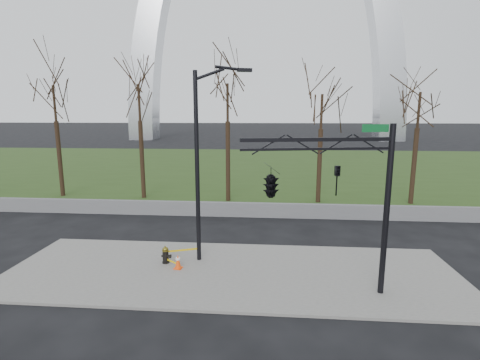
# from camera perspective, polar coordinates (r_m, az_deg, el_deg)

# --- Properties ---
(ground) EXTENTS (500.00, 500.00, 0.00)m
(ground) POSITION_cam_1_polar(r_m,az_deg,el_deg) (14.76, -1.44, -14.70)
(ground) COLOR black
(ground) RESTS_ON ground
(sidewalk) EXTENTS (18.00, 6.00, 0.10)m
(sidewalk) POSITION_cam_1_polar(r_m,az_deg,el_deg) (14.74, -1.45, -14.53)
(sidewalk) COLOR slate
(sidewalk) RESTS_ON ground
(grass_strip) EXTENTS (120.00, 40.00, 0.06)m
(grass_strip) POSITION_cam_1_polar(r_m,az_deg,el_deg) (43.75, 2.72, 2.29)
(grass_strip) COLOR #284017
(grass_strip) RESTS_ON ground
(guardrail) EXTENTS (60.00, 0.30, 0.90)m
(guardrail) POSITION_cam_1_polar(r_m,az_deg,el_deg) (22.11, 0.75, -4.79)
(guardrail) COLOR #59595B
(guardrail) RESTS_ON ground
(tree_row) EXTENTS (36.54, 4.00, 9.05)m
(tree_row) POSITION_cam_1_polar(r_m,az_deg,el_deg) (26.08, -9.11, 6.51)
(tree_row) COLOR black
(tree_row) RESTS_ON ground
(fire_hydrant) EXTENTS (0.47, 0.30, 0.75)m
(fire_hydrant) POSITION_cam_1_polar(r_m,az_deg,el_deg) (15.59, -11.84, -11.73)
(fire_hydrant) COLOR black
(fire_hydrant) RESTS_ON sidewalk
(traffic_cone) EXTENTS (0.36, 0.36, 0.60)m
(traffic_cone) POSITION_cam_1_polar(r_m,az_deg,el_deg) (15.00, -9.94, -12.77)
(traffic_cone) COLOR #FF490D
(traffic_cone) RESTS_ON sidewalk
(street_light) EXTENTS (2.33, 0.87, 8.21)m
(street_light) POSITION_cam_1_polar(r_m,az_deg,el_deg) (14.70, -6.07, 4.23)
(street_light) COLOR black
(street_light) RESTS_ON ground
(traffic_signal_mast) EXTENTS (5.02, 2.54, 6.00)m
(traffic_signal_mast) POSITION_cam_1_polar(r_m,az_deg,el_deg) (11.55, 8.69, -0.29)
(traffic_signal_mast) COLOR black
(traffic_signal_mast) RESTS_ON ground
(caution_tape) EXTENTS (1.34, 0.99, 0.39)m
(caution_tape) POSITION_cam_1_polar(r_m,az_deg,el_deg) (15.50, -9.85, -11.67)
(caution_tape) COLOR #DCB60B
(caution_tape) RESTS_ON ground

